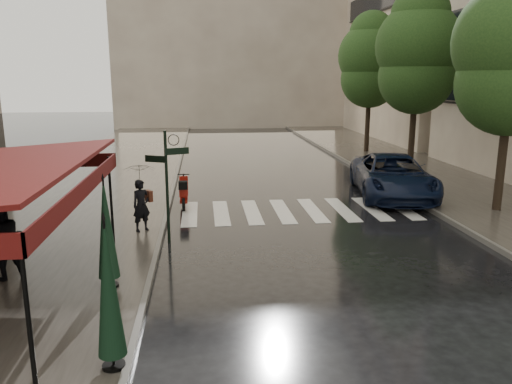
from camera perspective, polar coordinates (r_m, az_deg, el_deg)
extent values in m
plane|color=black|center=(11.23, -4.61, -10.46)|extent=(120.00, 120.00, 0.00)
cube|color=#38332D|center=(23.14, -16.69, 1.40)|extent=(6.00, 60.00, 0.12)
cube|color=#38332D|center=(25.04, 18.70, 2.10)|extent=(5.50, 60.00, 0.12)
cube|color=#595651|center=(22.77, -9.13, 1.64)|extent=(0.12, 60.00, 0.16)
cube|color=#595651|center=(24.00, 12.61, 2.06)|extent=(0.12, 60.00, 0.16)
cube|color=silver|center=(16.92, -7.57, -2.45)|extent=(0.50, 3.20, 0.01)
cube|color=silver|center=(16.92, -4.01, -2.37)|extent=(0.50, 3.20, 0.01)
cube|color=silver|center=(16.99, -0.46, -2.27)|extent=(0.50, 3.20, 0.01)
cube|color=silver|center=(17.12, 3.04, -2.17)|extent=(0.50, 3.20, 0.01)
cube|color=silver|center=(17.31, 6.47, -2.06)|extent=(0.50, 3.20, 0.01)
cube|color=silver|center=(17.57, 9.82, -1.95)|extent=(0.50, 3.20, 0.01)
cube|color=silver|center=(17.88, 13.06, -1.84)|extent=(0.50, 3.20, 0.01)
cube|color=silver|center=(18.25, 16.18, -1.72)|extent=(0.50, 3.20, 0.01)
cube|color=#4C0E0A|center=(10.30, -18.93, 0.45)|extent=(0.04, 7.00, 0.35)
cylinder|color=black|center=(7.68, -24.63, -12.55)|extent=(0.07, 0.07, 2.35)
cylinder|color=black|center=(13.66, -16.23, -0.97)|extent=(0.07, 0.07, 2.35)
cylinder|color=black|center=(13.66, -10.13, 0.45)|extent=(0.08, 0.08, 3.10)
cube|color=black|center=(13.47, -9.02, 4.64)|extent=(0.62, 0.26, 0.18)
cube|color=black|center=(13.54, -11.44, 3.73)|extent=(0.56, 0.29, 0.18)
cube|color=gray|center=(40.27, 19.55, 19.01)|extent=(8.00, 16.00, 18.50)
cube|color=gray|center=(48.74, -2.45, 19.39)|extent=(22.00, 6.00, 20.00)
cylinder|color=black|center=(18.32, 26.41, 4.65)|extent=(0.28, 0.28, 4.26)
sphere|color=#1A3613|center=(18.19, 27.06, 11.05)|extent=(3.40, 3.40, 3.40)
cylinder|color=black|center=(24.43, 17.48, 7.39)|extent=(0.28, 0.28, 4.48)
sphere|color=#1A3613|center=(24.34, 17.82, 12.45)|extent=(3.40, 3.40, 3.40)
sphere|color=#1A3613|center=(24.38, 18.05, 15.64)|extent=(3.80, 3.80, 3.80)
sphere|color=#1A3613|center=(24.49, 18.27, 18.62)|extent=(2.60, 2.60, 2.60)
cylinder|color=black|center=(31.02, 12.67, 8.60)|extent=(0.28, 0.28, 4.37)
sphere|color=#1A3613|center=(30.95, 12.86, 12.49)|extent=(3.40, 3.40, 3.40)
sphere|color=#1A3613|center=(30.98, 12.99, 14.94)|extent=(3.80, 3.80, 3.80)
sphere|color=#1A3613|center=(31.05, 13.11, 17.23)|extent=(2.60, 2.60, 2.60)
imported|color=black|center=(14.70, -12.96, -1.51)|extent=(0.66, 0.61, 1.51)
imported|color=black|center=(14.46, -13.20, 3.12)|extent=(1.25, 1.25, 0.82)
cube|color=#4D2114|center=(14.76, -12.15, -0.43)|extent=(0.26, 0.30, 0.32)
imported|color=black|center=(12.23, -27.06, -4.93)|extent=(1.08, 1.03, 1.76)
cylinder|color=black|center=(17.23, -8.27, -1.43)|extent=(0.10, 0.46, 0.46)
cylinder|color=black|center=(18.38, -8.20, -0.53)|extent=(0.10, 0.46, 0.46)
cube|color=maroon|center=(17.81, -8.24, -0.71)|extent=(0.28, 1.24, 0.09)
cube|color=maroon|center=(17.51, -8.28, 0.01)|extent=(0.29, 0.53, 0.27)
cube|color=maroon|center=(18.14, -8.25, 0.71)|extent=(0.31, 0.12, 0.71)
cylinder|color=black|center=(18.16, -8.29, 2.00)|extent=(0.44, 0.04, 0.03)
cube|color=black|center=(17.10, -8.34, 0.78)|extent=(0.31, 0.29, 0.27)
imported|color=black|center=(19.81, 15.35, 1.79)|extent=(3.55, 6.08, 1.59)
cylinder|color=black|center=(8.37, -15.93, -18.53)|extent=(0.35, 0.35, 0.05)
cylinder|color=black|center=(7.83, -16.47, -11.12)|extent=(0.04, 0.04, 2.31)
cone|color=black|center=(7.79, -16.53, -10.35)|extent=(0.43, 0.43, 2.19)
cylinder|color=black|center=(11.22, -16.32, -10.18)|extent=(0.37, 0.37, 0.05)
cylinder|color=black|center=(10.83, -16.71, -4.48)|extent=(0.04, 0.04, 2.28)
cone|color=black|center=(10.80, -16.75, -3.90)|extent=(0.45, 0.45, 2.17)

